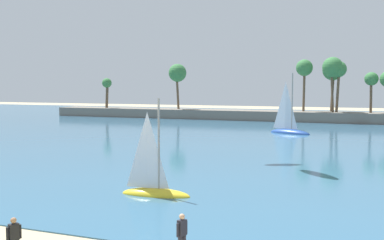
% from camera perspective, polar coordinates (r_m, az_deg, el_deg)
% --- Properties ---
extents(sea, '(220.00, 106.28, 0.06)m').
position_cam_1_polar(sea, '(69.45, 14.53, -1.02)').
color(sea, '#33607F').
rests_on(sea, ground).
extents(palm_headland, '(105.02, 6.37, 11.23)m').
position_cam_1_polar(palm_headland, '(82.28, 15.99, 1.50)').
color(palm_headland, slate).
rests_on(palm_headland, ground).
extents(person_rigging_by_gear, '(0.32, 0.51, 1.67)m').
position_cam_1_polar(person_rigging_by_gear, '(17.75, -21.41, -13.69)').
color(person_rigging_by_gear, black).
rests_on(person_rigging_by_gear, ground).
extents(person_at_waterline, '(0.31, 0.52, 1.67)m').
position_cam_1_polar(person_at_waterline, '(17.04, -1.26, -14.15)').
color(person_at_waterline, '#23232D').
rests_on(person_at_waterline, ground).
extents(sailboat_toward_headland, '(6.07, 3.91, 8.48)m').
position_cam_1_polar(sailboat_toward_headland, '(61.30, 12.05, -0.92)').
color(sailboat_toward_headland, '#234793').
rests_on(sailboat_toward_headland, sea).
extents(sailboat_far_left, '(4.19, 1.59, 5.95)m').
position_cam_1_polar(sailboat_far_left, '(26.30, -4.76, -8.22)').
color(sailboat_far_left, yellow).
rests_on(sailboat_far_left, sea).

